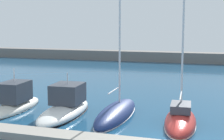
{
  "coord_description": "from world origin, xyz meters",
  "views": [
    {
      "loc": [
        2.66,
        -19.08,
        6.78
      ],
      "look_at": [
        -4.75,
        4.16,
        3.47
      ],
      "focal_mm": 54.35,
      "sensor_mm": 36.0,
      "label": 1
    }
  ],
  "objects_px": {
    "motorboat_ivory_second": "(15,102)",
    "sailboat_navy_fourth": "(116,113)",
    "sailboat_red_fifth": "(180,120)",
    "motorboat_white_third": "(65,107)"
  },
  "relations": [
    {
      "from": "motorboat_ivory_second",
      "to": "sailboat_navy_fourth",
      "type": "distance_m",
      "value": 8.34
    },
    {
      "from": "motorboat_white_third",
      "to": "sailboat_red_fifth",
      "type": "relative_size",
      "value": 0.65
    },
    {
      "from": "motorboat_white_third",
      "to": "sailboat_navy_fourth",
      "type": "distance_m",
      "value": 3.92
    },
    {
      "from": "sailboat_navy_fourth",
      "to": "motorboat_ivory_second",
      "type": "bearing_deg",
      "value": 92.14
    },
    {
      "from": "sailboat_navy_fourth",
      "to": "sailboat_red_fifth",
      "type": "distance_m",
      "value": 4.78
    },
    {
      "from": "motorboat_ivory_second",
      "to": "sailboat_navy_fourth",
      "type": "bearing_deg",
      "value": -90.62
    },
    {
      "from": "motorboat_white_third",
      "to": "sailboat_red_fifth",
      "type": "xyz_separation_m",
      "value": [
        8.62,
        -0.22,
        -0.23
      ]
    },
    {
      "from": "sailboat_red_fifth",
      "to": "motorboat_white_third",
      "type": "bearing_deg",
      "value": 84.12
    },
    {
      "from": "motorboat_ivory_second",
      "to": "sailboat_red_fifth",
      "type": "bearing_deg",
      "value": -94.61
    },
    {
      "from": "motorboat_white_third",
      "to": "sailboat_navy_fourth",
      "type": "relative_size",
      "value": 0.52
    }
  ]
}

